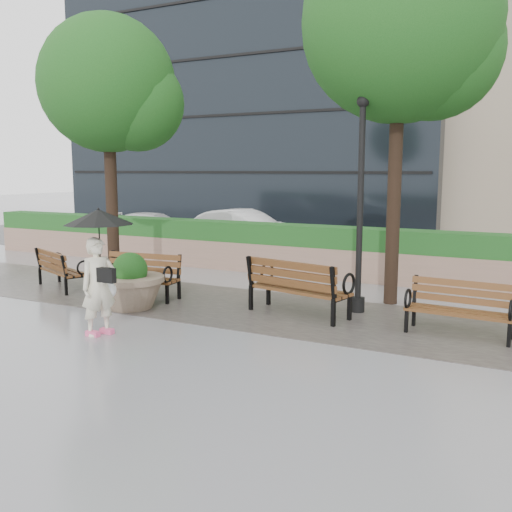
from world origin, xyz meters
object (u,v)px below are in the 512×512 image
at_px(bench_2, 298,299).
at_px(car_left, 155,229).
at_px(bench_0, 62,277).
at_px(bench_1, 139,286).
at_px(car_right, 244,230).
at_px(lamppost, 360,219).
at_px(planter_left, 131,287).
at_px(pedestrian, 99,260).
at_px(bench_3, 459,320).

bearing_deg(bench_2, car_left, -26.87).
bearing_deg(car_left, bench_0, -169.32).
bearing_deg(bench_1, car_right, 96.05).
xyz_separation_m(bench_0, lamppost, (6.96, 1.05, 1.59)).
distance_m(planter_left, car_left, 10.25).
height_order(car_right, pedestrian, pedestrian).
distance_m(bench_0, planter_left, 2.85).
bearing_deg(bench_2, lamppost, -128.58).
bearing_deg(pedestrian, bench_2, -18.27).
bearing_deg(lamppost, pedestrian, -134.24).
xyz_separation_m(bench_3, pedestrian, (-5.49, -2.72, 1.04)).
bearing_deg(lamppost, car_right, 132.76).
bearing_deg(planter_left, lamppost, 23.44).
relative_size(planter_left, lamppost, 0.33).
height_order(bench_0, bench_3, bench_3).
bearing_deg(bench_3, car_right, 140.63).
distance_m(planter_left, lamppost, 4.82).
xyz_separation_m(bench_3, planter_left, (-6.26, -1.01, 0.18)).
bearing_deg(car_right, lamppost, -131.56).
xyz_separation_m(bench_0, planter_left, (2.74, -0.78, 0.18)).
xyz_separation_m(bench_0, car_right, (0.66, 7.87, 0.44)).
bearing_deg(bench_3, bench_1, -175.06).
relative_size(planter_left, pedestrian, 0.64).
bearing_deg(bench_0, lamppost, -149.12).
bearing_deg(bench_1, planter_left, -67.34).
xyz_separation_m(bench_1, car_left, (-5.38, 7.65, 0.31)).
bearing_deg(bench_3, lamppost, 161.06).
distance_m(bench_0, lamppost, 7.22).
distance_m(bench_3, car_left, 14.19).
bearing_deg(pedestrian, bench_0, 78.36).
bearing_deg(lamppost, bench_2, -140.87).
bearing_deg(car_right, bench_1, -162.46).
distance_m(bench_0, bench_2, 6.01).
bearing_deg(planter_left, car_right, 103.52).
height_order(bench_0, car_right, car_right).
relative_size(bench_0, pedestrian, 0.85).
height_order(lamppost, pedestrian, lamppost).
xyz_separation_m(bench_1, bench_3, (6.70, 0.21, -0.01)).
bearing_deg(car_left, bench_2, -140.32).
relative_size(planter_left, car_right, 0.32).
bearing_deg(bench_0, car_left, -45.86).
height_order(bench_1, car_left, car_left).
bearing_deg(bench_1, lamppost, 6.74).
distance_m(bench_0, bench_3, 9.00).
bearing_deg(lamppost, car_left, 146.61).
bearing_deg(car_left, pedestrian, -158.22).
xyz_separation_m(bench_0, bench_1, (2.31, 0.01, 0.02)).
distance_m(lamppost, pedestrian, 4.98).
height_order(bench_1, bench_3, bench_1).
bearing_deg(bench_2, pedestrian, 60.25).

